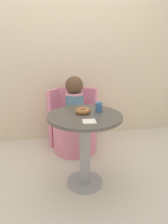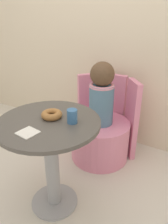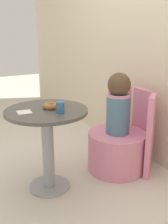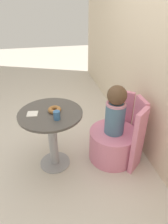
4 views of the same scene
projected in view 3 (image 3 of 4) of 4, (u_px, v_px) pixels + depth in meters
ground_plane at (47, 182)px, 2.33m from camera, size 12.00×12.00×0.00m
back_wall at (151, 41)px, 2.52m from camera, size 6.00×0.06×2.40m
round_table at (47, 133)px, 2.11m from camera, size 0.66×0.66×0.70m
tub_chair at (117, 151)px, 2.51m from camera, size 0.55×0.55×0.37m
booth_backrest at (136, 128)px, 2.57m from camera, size 0.65×0.24×0.76m
child_figure at (118, 104)px, 2.38m from camera, size 0.22×0.22×0.56m
donut at (51, 106)px, 2.08m from camera, size 0.13×0.13×0.04m
cup at (60, 107)px, 1.95m from camera, size 0.06×0.06×0.09m
paper_napkin at (24, 112)px, 1.97m from camera, size 0.12×0.12×0.01m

